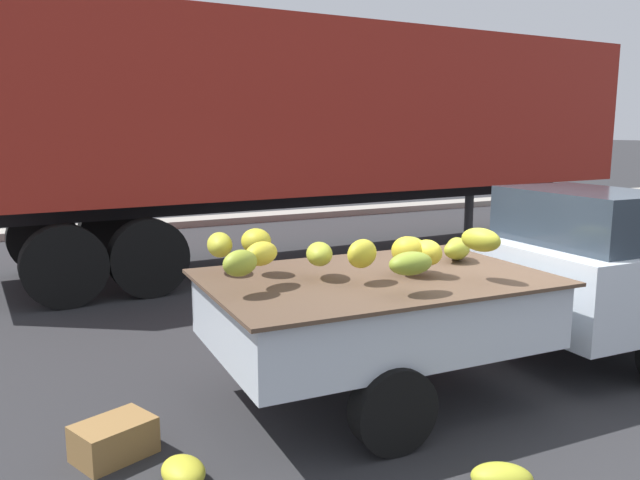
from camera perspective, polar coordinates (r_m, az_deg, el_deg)
The scene contains 7 objects.
ground at distance 6.04m, azimuth 16.15°, elevation -12.60°, with size 220.00×220.00×0.00m, color #28282B.
curb_strip at distance 15.39m, azimuth -12.39°, elevation 1.55°, with size 80.00×0.80×0.16m, color gray.
pickup_truck at distance 6.43m, azimuth 19.94°, elevation -3.13°, with size 4.96×2.03×1.70m.
semi_trailer at distance 11.26m, azimuth 0.71°, elevation 11.33°, with size 12.08×3.02×3.95m.
fallen_banana_bunch_near_tailgate at distance 4.47m, azimuth -12.22°, elevation -19.71°, with size 0.37×0.27×0.16m, color gold.
fallen_banana_bunch_by_wheel at distance 4.45m, azimuth 16.06°, elevation -19.88°, with size 0.39×0.24×0.18m, color gold.
produce_crate at distance 4.87m, azimuth -18.07°, elevation -16.70°, with size 0.52×0.36×0.26m, color olive.
Camera 1 is at (-3.92, -3.99, 2.28)m, focal length 35.53 mm.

